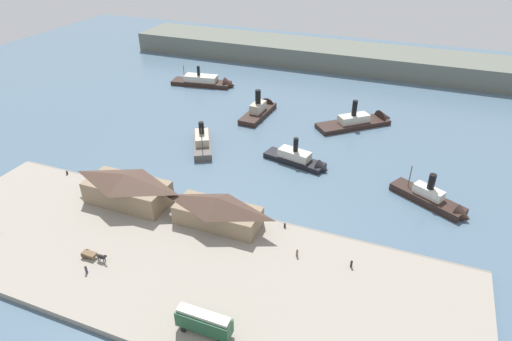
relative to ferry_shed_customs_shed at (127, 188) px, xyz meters
name	(u,v)px	position (x,y,z in m)	size (l,w,h in m)	color
ground_plane	(225,202)	(19.20, 9.21, -4.89)	(320.00, 320.00, 0.00)	slate
quay_promenade	(175,263)	(19.20, -12.79, -4.29)	(110.00, 36.00, 1.20)	gray
seawall_edge	(218,209)	(19.20, 5.61, -4.39)	(110.00, 0.80, 1.00)	slate
ferry_shed_customs_shed	(127,188)	(0.00, 0.00, 0.00)	(18.78, 8.87, 7.28)	#847056
ferry_shed_east_terminal	(218,211)	(21.96, 0.23, -0.37)	(18.09, 7.52, 6.55)	#847056
street_tram	(204,321)	(31.92, -25.10, -1.26)	(8.88, 2.60, 4.15)	#1E4C2D
horse_cart	(94,255)	(5.05, -17.99, -2.76)	(5.69, 1.45, 1.87)	brown
pedestrian_walking_west	(86,269)	(6.16, -21.47, -2.88)	(0.44, 0.44, 1.79)	#33384C
pedestrian_at_waters_edge	(351,264)	(50.25, -2.38, -2.92)	(0.42, 0.42, 1.68)	#232328
pedestrian_near_east_shed	(297,253)	(40.15, -3.25, -2.91)	(0.43, 0.43, 1.72)	#6B5B4C
mooring_post_east	(67,173)	(-21.41, 4.20, -3.24)	(0.44, 0.44, 0.90)	black
mooring_post_center_west	(285,225)	(35.27, 4.19, -3.24)	(0.44, 0.44, 0.90)	black
ferry_departing_north	(435,201)	(63.79, 25.40, -3.55)	(18.55, 12.86, 8.60)	black
ferry_near_quay	(364,121)	(41.53, 63.17, -3.73)	(23.02, 21.39, 10.75)	black
ferry_mid_harbor	(202,139)	(1.14, 32.85, -3.35)	(12.84, 18.47, 9.28)	#514C47
ferry_approaching_east	(261,109)	(8.74, 59.47, -3.42)	(6.60, 19.87, 10.53)	black
ferry_approaching_west	(209,82)	(-19.00, 76.56, -3.57)	(25.01, 9.52, 9.32)	black
ferry_moored_east	(301,160)	(30.42, 32.08, -3.58)	(18.61, 8.19, 8.66)	black
far_headland	(334,56)	(19.20, 119.21, -0.89)	(180.00, 24.00, 8.00)	#60665B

